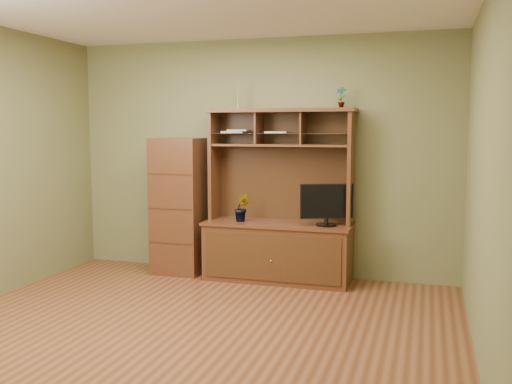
% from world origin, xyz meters
% --- Properties ---
extents(room, '(4.54, 4.04, 2.74)m').
position_xyz_m(room, '(0.00, 0.00, 1.35)').
color(room, '#5B301A').
rests_on(room, ground).
extents(media_hutch, '(1.66, 0.61, 1.90)m').
position_xyz_m(media_hutch, '(0.29, 1.73, 0.52)').
color(media_hutch, '#452213').
rests_on(media_hutch, room).
extents(monitor, '(0.54, 0.25, 0.45)m').
position_xyz_m(monitor, '(0.84, 1.65, 0.89)').
color(monitor, black).
rests_on(monitor, media_hutch).
extents(orchid_plant, '(0.19, 0.16, 0.31)m').
position_xyz_m(orchid_plant, '(-0.10, 1.65, 0.81)').
color(orchid_plant, '#2E6121').
rests_on(orchid_plant, media_hutch).
extents(top_plant, '(0.13, 0.10, 0.23)m').
position_xyz_m(top_plant, '(0.95, 1.80, 2.01)').
color(top_plant, '#326A25').
rests_on(top_plant, media_hutch).
extents(reed_diffuser, '(0.06, 0.06, 0.32)m').
position_xyz_m(reed_diffuser, '(-0.19, 1.80, 2.02)').
color(reed_diffuser, silver).
rests_on(reed_diffuser, media_hutch).
extents(magazines, '(0.77, 0.22, 0.04)m').
position_xyz_m(magazines, '(-0.08, 1.81, 1.65)').
color(magazines, '#B1B1B6').
rests_on(magazines, media_hutch).
extents(side_cabinet, '(0.56, 0.51, 1.57)m').
position_xyz_m(side_cabinet, '(-0.90, 1.73, 0.79)').
color(side_cabinet, '#452213').
rests_on(side_cabinet, room).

